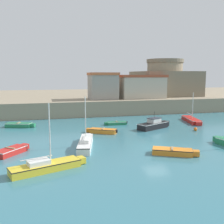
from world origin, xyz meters
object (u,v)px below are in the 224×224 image
object	(u,v)px
dinghy_red_0	(11,151)
harbor_shed_near_wharf	(142,86)
motorboat_black_1	(154,125)
sailboat_white_7	(85,143)
harbor_shed_mid_row	(103,86)
dinghy_green_4	(116,123)
fortress	(164,81)
dinghy_orange_3	(174,151)
dinghy_green_2	(19,125)
sailboat_yellow_9	(47,166)
sailboat_red_8	(192,120)
mooring_buoy	(195,129)
dinghy_orange_5	(102,131)

from	to	relation	value
dinghy_red_0	harbor_shed_near_wharf	bearing A→B (deg)	46.68
motorboat_black_1	sailboat_white_7	size ratio (longest dim) A/B	0.82
motorboat_black_1	harbor_shed_mid_row	world-z (taller)	harbor_shed_mid_row
dinghy_green_4	harbor_shed_near_wharf	world-z (taller)	harbor_shed_near_wharf
sailboat_white_7	fortress	distance (m)	38.00
dinghy_orange_3	sailboat_white_7	distance (m)	9.03
dinghy_green_4	harbor_shed_mid_row	distance (m)	13.54
dinghy_green_2	motorboat_black_1	bearing A→B (deg)	-17.30
dinghy_green_2	sailboat_yellow_9	world-z (taller)	sailboat_yellow_9
sailboat_red_8	fortress	world-z (taller)	fortress
dinghy_green_2	harbor_shed_near_wharf	size ratio (longest dim) A/B	0.46
sailboat_red_8	sailboat_yellow_9	distance (m)	28.01
dinghy_red_0	fortress	size ratio (longest dim) A/B	0.28
mooring_buoy	sailboat_red_8	bearing A→B (deg)	63.02
dinghy_green_2	dinghy_orange_5	distance (m)	12.72
motorboat_black_1	dinghy_orange_3	distance (m)	12.17
motorboat_black_1	dinghy_orange_3	bearing A→B (deg)	-104.60
dinghy_orange_5	sailboat_yellow_9	size ratio (longest dim) A/B	0.64
dinghy_orange_5	harbor_shed_mid_row	size ratio (longest dim) A/B	0.73
dinghy_orange_3	sailboat_yellow_9	size ratio (longest dim) A/B	0.70
motorboat_black_1	dinghy_green_2	size ratio (longest dim) A/B	1.30
dinghy_green_2	sailboat_white_7	bearing A→B (deg)	-59.19
dinghy_red_0	motorboat_black_1	size ratio (longest dim) A/B	0.65
dinghy_red_0	harbor_shed_near_wharf	world-z (taller)	harbor_shed_near_wharf
sailboat_white_7	sailboat_red_8	distance (m)	21.41
sailboat_white_7	mooring_buoy	xyz separation A→B (m)	(15.60, 4.21, -0.22)
dinghy_orange_5	sailboat_white_7	size ratio (longest dim) A/B	0.58
dinghy_green_2	harbor_shed_near_wharf	bearing A→B (deg)	24.28
dinghy_orange_5	sailboat_red_8	bearing A→B (deg)	15.28
dinghy_orange_5	harbor_shed_near_wharf	size ratio (longest dim) A/B	0.43
sailboat_yellow_9	harbor_shed_near_wharf	world-z (taller)	harbor_shed_near_wharf
sailboat_red_8	sailboat_yellow_9	bearing A→B (deg)	-144.28
dinghy_green_2	mooring_buoy	size ratio (longest dim) A/B	8.90
dinghy_orange_3	dinghy_green_2	bearing A→B (deg)	131.29
motorboat_black_1	dinghy_green_4	bearing A→B (deg)	137.41
motorboat_black_1	mooring_buoy	world-z (taller)	motorboat_black_1
dinghy_red_0	sailboat_yellow_9	bearing A→B (deg)	-59.06
mooring_buoy	harbor_shed_near_wharf	xyz separation A→B (m)	(-0.49, 18.91, 4.92)
motorboat_black_1	fortress	xyz separation A→B (m)	(12.31, 22.55, 5.48)
motorboat_black_1	sailboat_red_8	bearing A→B (deg)	22.36
mooring_buoy	dinghy_green_4	bearing A→B (deg)	143.00
dinghy_red_0	harbor_shed_near_wharf	size ratio (longest dim) A/B	0.39
sailboat_red_8	harbor_shed_mid_row	world-z (taller)	harbor_shed_mid_row
dinghy_orange_3	fortress	size ratio (longest dim) A/B	0.33
dinghy_red_0	motorboat_black_1	bearing A→B (deg)	23.08
dinghy_orange_3	mooring_buoy	bearing A→B (deg)	48.46
dinghy_orange_5	fortress	world-z (taller)	fortress
sailboat_red_8	harbor_shed_mid_row	xyz separation A→B (m)	(-11.62, 13.29, 5.03)
mooring_buoy	fortress	xyz separation A→B (m)	(7.51, 25.44, 5.80)
motorboat_black_1	fortress	world-z (taller)	fortress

